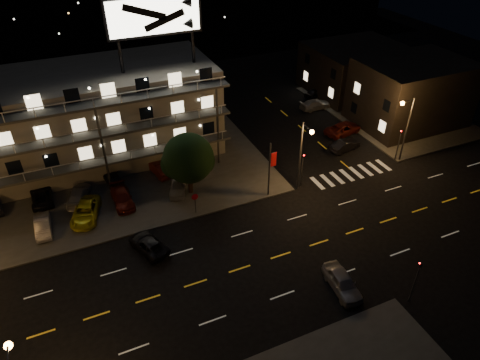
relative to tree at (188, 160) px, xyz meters
name	(u,v)px	position (x,y,z in m)	size (l,w,h in m)	color
ground	(261,262)	(2.38, -12.14, -4.21)	(140.00, 140.00, 0.00)	black
curb_nw	(69,179)	(-11.62, 7.86, -4.14)	(44.00, 24.00, 0.15)	#373734
curb_ne	(385,110)	(32.38, 7.86, -4.14)	(16.00, 24.00, 0.15)	#373734
motel	(92,115)	(-7.57, 11.74, 1.13)	(28.00, 13.80, 18.10)	gray
side_bldg_front	(411,93)	(32.37, 3.86, 0.04)	(14.06, 10.00, 8.50)	black
side_bldg_back	(355,69)	(32.37, 15.86, -0.71)	(14.06, 12.00, 7.00)	black
streetlight_nc	(303,150)	(10.88, -4.21, 0.75)	(0.44, 1.92, 8.00)	#2D2D30
streetlight_ne	(406,124)	(24.51, -3.84, 0.75)	(1.92, 0.44, 8.00)	#2D2D30
signal_nw	(302,166)	(11.38, -3.64, -1.65)	(0.20, 0.27, 4.60)	#2D2D30
signal_sw	(416,278)	(11.38, -20.64, -1.65)	(0.20, 0.27, 4.60)	#2D2D30
signal_ne	(399,142)	(24.38, -3.64, -1.65)	(0.27, 0.20, 4.60)	#2D2D30
banner_north	(270,168)	(7.46, -3.74, -0.79)	(0.83, 0.16, 6.40)	#2D2D30
stop_sign	(195,200)	(-0.62, -3.57, -2.50)	(0.91, 0.11, 2.61)	#2D2D30
tree	(188,160)	(0.00, 0.00, 0.00)	(5.43, 5.23, 6.84)	black
lot_car_1	(43,226)	(-14.68, -0.38, -3.42)	(1.35, 3.88, 1.28)	gray
lot_car_2	(86,212)	(-10.71, 0.11, -3.37)	(2.31, 5.00, 1.39)	gold
lot_car_3	(122,198)	(-6.99, 0.99, -3.39)	(1.88, 4.63, 1.34)	#5B150D
lot_car_4	(178,186)	(-1.18, 0.70, -3.38)	(1.63, 4.04, 1.38)	gray
lot_car_6	(41,196)	(-14.55, 4.64, -3.44)	(2.07, 4.48, 1.25)	black
lot_car_7	(79,195)	(-10.99, 3.28, -3.40)	(1.87, 4.60, 1.33)	gray
lot_car_8	(113,178)	(-7.23, 4.97, -3.38)	(1.61, 3.99, 1.36)	black
lot_car_9	(159,168)	(-2.06, 4.81, -3.34)	(1.53, 4.39, 1.45)	#5B150D
side_car_0	(345,145)	(20.25, 0.80, -3.53)	(1.45, 4.15, 1.37)	black
side_car_1	(343,129)	(22.51, 4.41, -3.47)	(2.46, 5.34, 1.48)	#5B150D
side_car_2	(315,104)	(23.23, 12.36, -3.52)	(1.94, 4.78, 1.39)	gray
side_car_3	(316,92)	(25.67, 15.99, -3.52)	(1.65, 4.09, 1.39)	black
road_car_east	(342,282)	(7.12, -17.46, -3.46)	(1.77, 4.41, 1.50)	gray
road_car_west	(149,244)	(-6.14, -6.65, -3.60)	(2.04, 4.43, 1.23)	black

